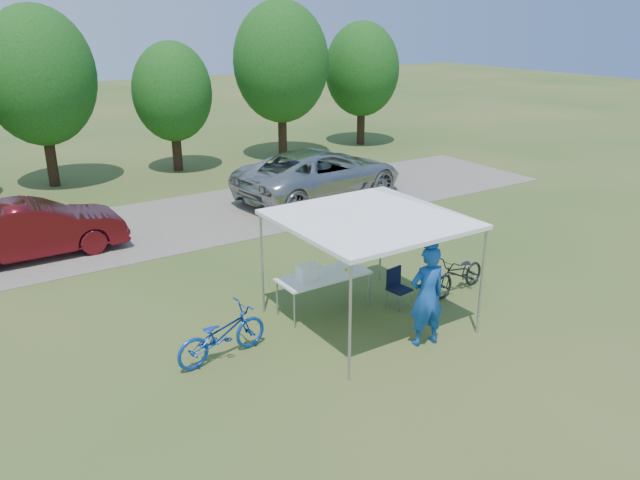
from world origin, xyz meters
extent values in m
plane|color=#2D5119|center=(0.00, 0.00, 0.00)|extent=(100.00, 100.00, 0.00)
cube|color=gray|center=(0.00, 8.00, 0.01)|extent=(24.00, 5.00, 0.02)
cylinder|color=#A5A5AA|center=(-1.50, -1.50, 1.05)|extent=(0.05, 0.05, 2.10)
cylinder|color=#A5A5AA|center=(1.50, -1.50, 1.05)|extent=(0.05, 0.05, 2.10)
cylinder|color=#A5A5AA|center=(-1.50, 1.50, 1.05)|extent=(0.05, 0.05, 2.10)
cylinder|color=#A5A5AA|center=(1.50, 1.50, 1.05)|extent=(0.05, 0.05, 2.10)
cube|color=white|center=(0.00, 0.00, 2.14)|extent=(3.15, 3.15, 0.08)
pyramid|color=white|center=(0.00, 0.00, 2.73)|extent=(4.53, 4.53, 0.55)
cylinder|color=#382314|center=(-3.00, 14.30, 1.01)|extent=(0.36, 0.36, 2.03)
ellipsoid|color=#144711|center=(-3.00, 14.30, 3.77)|extent=(3.71, 3.71, 4.64)
cylinder|color=#382314|center=(1.50, 14.10, 0.80)|extent=(0.36, 0.36, 1.61)
ellipsoid|color=#144711|center=(1.50, 14.10, 2.99)|extent=(2.94, 2.94, 3.68)
cylinder|color=#382314|center=(6.00, 13.80, 1.05)|extent=(0.36, 0.36, 2.10)
ellipsoid|color=#144711|center=(6.00, 13.80, 3.90)|extent=(3.84, 3.84, 4.80)
cylinder|color=#382314|center=(10.50, 14.40, 0.91)|extent=(0.36, 0.36, 1.82)
ellipsoid|color=#144711|center=(10.50, 14.40, 3.38)|extent=(3.33, 3.33, 4.16)
cube|color=white|center=(-0.42, 0.90, 0.76)|extent=(1.90, 0.79, 0.04)
cylinder|color=#A5A5AA|center=(-1.32, 0.57, 0.37)|extent=(0.04, 0.04, 0.74)
cylinder|color=#A5A5AA|center=(0.47, 0.57, 0.37)|extent=(0.04, 0.04, 0.74)
cylinder|color=#A5A5AA|center=(-1.32, 1.24, 0.37)|extent=(0.04, 0.04, 0.74)
cylinder|color=#A5A5AA|center=(0.47, 1.24, 0.37)|extent=(0.04, 0.04, 0.74)
cube|color=black|center=(0.98, 0.19, 0.38)|extent=(0.46, 0.46, 0.04)
cube|color=black|center=(0.98, 0.39, 0.60)|extent=(0.41, 0.09, 0.41)
cylinder|color=#A5A5AA|center=(0.80, 0.01, 0.18)|extent=(0.02, 0.02, 0.36)
cylinder|color=#A5A5AA|center=(1.16, 0.01, 0.18)|extent=(0.02, 0.02, 0.36)
cylinder|color=#A5A5AA|center=(0.80, 0.38, 0.18)|extent=(0.02, 0.02, 0.36)
cylinder|color=#A5A5AA|center=(1.16, 0.38, 0.18)|extent=(0.02, 0.02, 0.36)
cube|color=white|center=(-0.80, 0.90, 0.92)|extent=(0.40, 0.27, 0.27)
cube|color=white|center=(-0.80, 0.90, 1.07)|extent=(0.42, 0.29, 0.04)
cylinder|color=#D2E736|center=(0.09, 0.85, 0.81)|extent=(0.07, 0.07, 0.06)
imported|color=#144BAA|center=(0.38, -1.25, 0.96)|extent=(0.77, 0.57, 1.92)
imported|color=#123FA2|center=(-2.96, 0.30, 0.47)|extent=(1.84, 0.86, 0.93)
imported|color=black|center=(2.54, 0.05, 0.42)|extent=(1.68, 0.80, 0.85)
imported|color=#B0B1AC|center=(4.00, 7.84, 0.83)|extent=(6.14, 3.48, 1.62)
imported|color=#570E13|center=(-4.79, 7.31, 0.73)|extent=(4.30, 1.51, 1.42)
camera|label=1|loc=(-6.78, -8.74, 5.75)|focal=35.00mm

